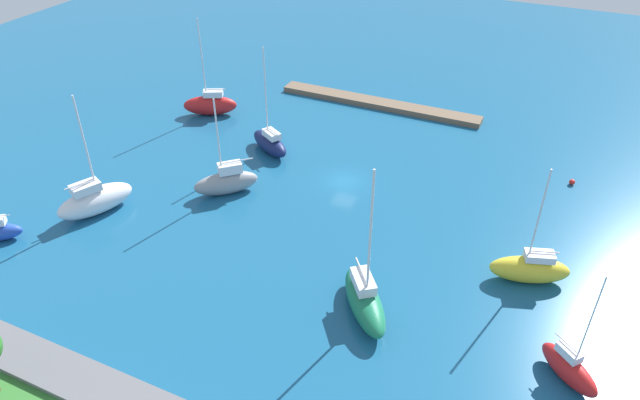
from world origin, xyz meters
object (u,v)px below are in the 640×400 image
(sailboat_yellow_center_basin, at_px, (530,268))
(sailboat_red_near_pier, at_px, (210,104))
(pier_dock, at_px, (379,103))
(sailboat_navy_east_end, at_px, (270,142))
(sailboat_red_along_channel, at_px, (569,368))
(mooring_buoy_red, at_px, (572,182))
(sailboat_gray_far_south, at_px, (226,181))
(sailboat_white_lone_south, at_px, (95,200))
(sailboat_green_lone_north, at_px, (365,299))

(sailboat_yellow_center_basin, bearing_deg, sailboat_red_near_pier, -38.92)
(pier_dock, xyz_separation_m, sailboat_navy_east_end, (7.32, 17.36, 0.87))
(sailboat_red_along_channel, bearing_deg, mooring_buoy_red, 134.19)
(sailboat_yellow_center_basin, distance_m, mooring_buoy_red, 17.96)
(sailboat_red_near_pier, bearing_deg, sailboat_red_along_channel, 124.78)
(sailboat_gray_far_south, bearing_deg, sailboat_red_near_pier, -95.32)
(sailboat_navy_east_end, height_order, sailboat_white_lone_south, sailboat_navy_east_end)
(sailboat_navy_east_end, height_order, sailboat_yellow_center_basin, sailboat_navy_east_end)
(sailboat_white_lone_south, xyz_separation_m, sailboat_gray_far_south, (-9.97, -8.54, -0.13))
(sailboat_red_near_pier, bearing_deg, sailboat_green_lone_north, 114.47)
(pier_dock, xyz_separation_m, sailboat_green_lone_north, (-12.29, 37.23, 0.95))
(mooring_buoy_red, bearing_deg, sailboat_green_lone_north, 63.51)
(sailboat_red_along_channel, height_order, sailboat_red_near_pier, sailboat_red_near_pier)
(sailboat_yellow_center_basin, relative_size, sailboat_red_near_pier, 0.88)
(pier_dock, height_order, sailboat_green_lone_north, sailboat_green_lone_north)
(sailboat_gray_far_south, relative_size, sailboat_red_near_pier, 0.85)
(sailboat_white_lone_south, xyz_separation_m, sailboat_yellow_center_basin, (-40.92, -7.74, -0.21))
(sailboat_green_lone_north, xyz_separation_m, mooring_buoy_red, (-13.56, -27.21, -0.99))
(pier_dock, height_order, sailboat_navy_east_end, sailboat_navy_east_end)
(sailboat_navy_east_end, xyz_separation_m, sailboat_green_lone_north, (-19.60, 19.87, 0.07))
(sailboat_green_lone_north, distance_m, sailboat_white_lone_south, 29.48)
(sailboat_red_near_pier, bearing_deg, mooring_buoy_red, 155.58)
(sailboat_white_lone_south, distance_m, sailboat_yellow_center_basin, 41.65)
(sailboat_red_near_pier, distance_m, mooring_buoy_red, 45.20)
(sailboat_gray_far_south, bearing_deg, mooring_buoy_red, 163.32)
(sailboat_yellow_center_basin, bearing_deg, sailboat_green_lone_north, 20.73)
(pier_dock, distance_m, mooring_buoy_red, 27.73)
(pier_dock, distance_m, sailboat_yellow_center_basin, 36.62)
(sailboat_navy_east_end, distance_m, mooring_buoy_red, 33.98)
(pier_dock, xyz_separation_m, mooring_buoy_red, (-25.85, 10.02, -0.04))
(sailboat_white_lone_south, bearing_deg, sailboat_red_near_pier, 29.47)
(sailboat_navy_east_end, relative_size, mooring_buoy_red, 20.47)
(sailboat_white_lone_south, height_order, sailboat_red_near_pier, sailboat_red_near_pier)
(mooring_buoy_red, bearing_deg, sailboat_red_along_channel, 94.19)
(sailboat_red_along_channel, height_order, sailboat_yellow_center_basin, sailboat_yellow_center_basin)
(sailboat_white_lone_south, distance_m, sailboat_red_near_pier, 23.82)
(pier_dock, height_order, sailboat_red_along_channel, sailboat_red_along_channel)
(sailboat_navy_east_end, bearing_deg, sailboat_red_along_channel, -178.96)
(sailboat_red_along_channel, xyz_separation_m, sailboat_white_lone_south, (45.00, -1.86, 0.39))
(sailboat_navy_east_end, xyz_separation_m, sailboat_red_near_pier, (11.98, -5.51, 0.22))
(sailboat_red_along_channel, relative_size, sailboat_navy_east_end, 0.79)
(sailboat_white_lone_south, xyz_separation_m, sailboat_red_near_pier, (2.15, -23.72, -0.08))
(sailboat_red_near_pier, height_order, mooring_buoy_red, sailboat_red_near_pier)
(sailboat_gray_far_south, height_order, sailboat_yellow_center_basin, sailboat_yellow_center_basin)
(sailboat_red_along_channel, bearing_deg, sailboat_gray_far_south, -156.54)
(sailboat_white_lone_south, height_order, sailboat_yellow_center_basin, sailboat_white_lone_south)
(sailboat_yellow_center_basin, distance_m, sailboat_red_near_pier, 45.94)
(sailboat_gray_far_south, distance_m, sailboat_red_near_pier, 19.43)
(pier_dock, bearing_deg, sailboat_green_lone_north, 108.27)
(sailboat_green_lone_north, height_order, sailboat_white_lone_south, sailboat_green_lone_north)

